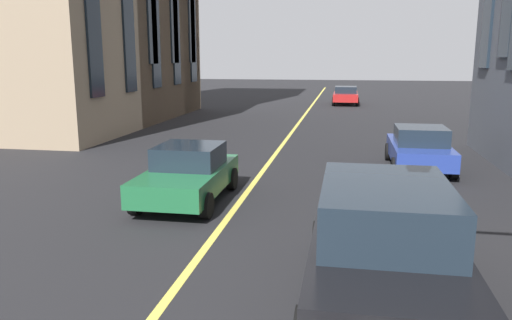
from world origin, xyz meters
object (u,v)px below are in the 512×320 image
car_red_mid (346,95)px  car_green_parked_a (188,173)px  car_black_near (383,247)px  car_blue_oncoming (419,148)px

car_red_mid → car_green_parked_a: size_ratio=1.13×
car_black_near → car_red_mid: car_black_near is taller
car_green_parked_a → car_red_mid: bearing=-7.9°
car_green_parked_a → car_blue_oncoming: 7.82m
car_black_near → car_red_mid: 32.26m
car_black_near → car_blue_oncoming: bearing=-10.4°
car_black_near → car_green_parked_a: bearing=41.8°
car_black_near → car_red_mid: size_ratio=1.07×
car_red_mid → car_blue_oncoming: car_blue_oncoming is taller
car_red_mid → car_blue_oncoming: (-22.54, -2.44, -0.00)m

